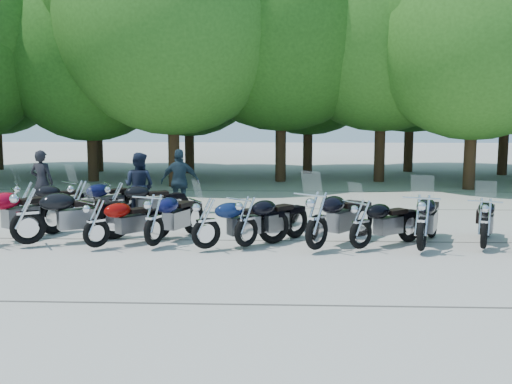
{
  "coord_description": "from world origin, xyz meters",
  "views": [
    {
      "loc": [
        0.55,
        -11.64,
        2.86
      ],
      "look_at": [
        0.0,
        1.5,
        1.1
      ],
      "focal_mm": 42.0,
      "sensor_mm": 36.0,
      "label": 1
    }
  ],
  "objects_px": {
    "motorcycle_2": "(96,222)",
    "motorcycle_5": "(246,220)",
    "motorcycle_8": "(422,221)",
    "motorcycle_12": "(79,200)",
    "rider_1": "(139,186)",
    "rider_2": "(180,182)",
    "motorcycle_1": "(27,214)",
    "motorcycle_6": "(317,219)",
    "motorcycle_13": "(116,201)",
    "motorcycle_7": "(361,223)",
    "motorcycle_3": "(154,218)",
    "motorcycle_4": "(206,222)",
    "rider_0": "(42,182)",
    "motorcycle_11": "(26,200)",
    "motorcycle_9": "(485,222)"
  },
  "relations": [
    {
      "from": "motorcycle_2",
      "to": "motorcycle_5",
      "type": "relative_size",
      "value": 0.95
    },
    {
      "from": "motorcycle_2",
      "to": "motorcycle_8",
      "type": "bearing_deg",
      "value": -136.7
    },
    {
      "from": "motorcycle_12",
      "to": "rider_1",
      "type": "height_order",
      "value": "rider_1"
    },
    {
      "from": "motorcycle_12",
      "to": "rider_2",
      "type": "height_order",
      "value": "rider_2"
    },
    {
      "from": "motorcycle_1",
      "to": "motorcycle_6",
      "type": "distance_m",
      "value": 6.08
    },
    {
      "from": "motorcycle_12",
      "to": "motorcycle_13",
      "type": "relative_size",
      "value": 1.05
    },
    {
      "from": "motorcycle_5",
      "to": "motorcycle_7",
      "type": "relative_size",
      "value": 1.04
    },
    {
      "from": "motorcycle_6",
      "to": "motorcycle_12",
      "type": "height_order",
      "value": "motorcycle_6"
    },
    {
      "from": "motorcycle_1",
      "to": "motorcycle_3",
      "type": "distance_m",
      "value": 2.69
    },
    {
      "from": "motorcycle_4",
      "to": "motorcycle_8",
      "type": "bearing_deg",
      "value": -121.15
    },
    {
      "from": "motorcycle_4",
      "to": "rider_1",
      "type": "distance_m",
      "value": 4.33
    },
    {
      "from": "motorcycle_13",
      "to": "rider_0",
      "type": "distance_m",
      "value": 2.96
    },
    {
      "from": "motorcycle_11",
      "to": "motorcycle_2",
      "type": "bearing_deg",
      "value": -166.48
    },
    {
      "from": "motorcycle_9",
      "to": "motorcycle_12",
      "type": "height_order",
      "value": "motorcycle_12"
    },
    {
      "from": "motorcycle_13",
      "to": "rider_1",
      "type": "bearing_deg",
      "value": -52.45
    },
    {
      "from": "motorcycle_9",
      "to": "motorcycle_13",
      "type": "relative_size",
      "value": 1.0
    },
    {
      "from": "motorcycle_5",
      "to": "rider_2",
      "type": "xyz_separation_m",
      "value": [
        -2.11,
        4.32,
        0.28
      ]
    },
    {
      "from": "motorcycle_8",
      "to": "motorcycle_13",
      "type": "height_order",
      "value": "motorcycle_8"
    },
    {
      "from": "motorcycle_1",
      "to": "motorcycle_7",
      "type": "distance_m",
      "value": 6.99
    },
    {
      "from": "motorcycle_2",
      "to": "motorcycle_11",
      "type": "height_order",
      "value": "motorcycle_11"
    },
    {
      "from": "motorcycle_5",
      "to": "motorcycle_8",
      "type": "height_order",
      "value": "motorcycle_8"
    },
    {
      "from": "motorcycle_12",
      "to": "motorcycle_3",
      "type": "bearing_deg",
      "value": 175.16
    },
    {
      "from": "motorcycle_9",
      "to": "motorcycle_5",
      "type": "bearing_deg",
      "value": 21.71
    },
    {
      "from": "motorcycle_11",
      "to": "motorcycle_9",
      "type": "bearing_deg",
      "value": -133.62
    },
    {
      "from": "motorcycle_4",
      "to": "motorcycle_9",
      "type": "height_order",
      "value": "motorcycle_4"
    },
    {
      "from": "rider_1",
      "to": "motorcycle_1",
      "type": "bearing_deg",
      "value": 85.34
    },
    {
      "from": "motorcycle_4",
      "to": "rider_2",
      "type": "distance_m",
      "value": 4.73
    },
    {
      "from": "motorcycle_13",
      "to": "rider_1",
      "type": "distance_m",
      "value": 0.98
    },
    {
      "from": "motorcycle_6",
      "to": "motorcycle_12",
      "type": "bearing_deg",
      "value": 12.44
    },
    {
      "from": "motorcycle_2",
      "to": "motorcycle_12",
      "type": "relative_size",
      "value": 0.92
    },
    {
      "from": "rider_0",
      "to": "motorcycle_8",
      "type": "bearing_deg",
      "value": 163.06
    },
    {
      "from": "motorcycle_3",
      "to": "motorcycle_7",
      "type": "relative_size",
      "value": 1.07
    },
    {
      "from": "motorcycle_2",
      "to": "motorcycle_3",
      "type": "xyz_separation_m",
      "value": [
        1.17,
        0.17,
        0.05
      ]
    },
    {
      "from": "motorcycle_4",
      "to": "motorcycle_11",
      "type": "relative_size",
      "value": 1.02
    },
    {
      "from": "motorcycle_6",
      "to": "motorcycle_13",
      "type": "distance_m",
      "value": 5.68
    },
    {
      "from": "motorcycle_8",
      "to": "rider_0",
      "type": "distance_m",
      "value": 10.51
    },
    {
      "from": "motorcycle_2",
      "to": "rider_0",
      "type": "bearing_deg",
      "value": -12.64
    },
    {
      "from": "motorcycle_1",
      "to": "motorcycle_4",
      "type": "xyz_separation_m",
      "value": [
        3.81,
        -0.21,
        -0.09
      ]
    },
    {
      "from": "motorcycle_11",
      "to": "rider_0",
      "type": "xyz_separation_m",
      "value": [
        -0.18,
        1.47,
        0.29
      ]
    },
    {
      "from": "motorcycle_11",
      "to": "motorcycle_12",
      "type": "xyz_separation_m",
      "value": [
        1.44,
        -0.23,
        0.04
      ]
    },
    {
      "from": "motorcycle_3",
      "to": "rider_1",
      "type": "height_order",
      "value": "rider_1"
    },
    {
      "from": "rider_2",
      "to": "motorcycle_8",
      "type": "bearing_deg",
      "value": 139.69
    },
    {
      "from": "motorcycle_5",
      "to": "motorcycle_13",
      "type": "xyz_separation_m",
      "value": [
        -3.45,
        2.62,
        -0.01
      ]
    },
    {
      "from": "motorcycle_1",
      "to": "motorcycle_7",
      "type": "height_order",
      "value": "motorcycle_1"
    },
    {
      "from": "motorcycle_6",
      "to": "rider_1",
      "type": "height_order",
      "value": "rider_1"
    },
    {
      "from": "rider_0",
      "to": "motorcycle_9",
      "type": "bearing_deg",
      "value": 167.09
    },
    {
      "from": "motorcycle_5",
      "to": "motorcycle_9",
      "type": "bearing_deg",
      "value": -138.45
    },
    {
      "from": "motorcycle_2",
      "to": "motorcycle_13",
      "type": "bearing_deg",
      "value": -39.19
    },
    {
      "from": "motorcycle_5",
      "to": "motorcycle_6",
      "type": "distance_m",
      "value": 1.47
    },
    {
      "from": "rider_1",
      "to": "motorcycle_7",
      "type": "bearing_deg",
      "value": 166.4
    }
  ]
}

